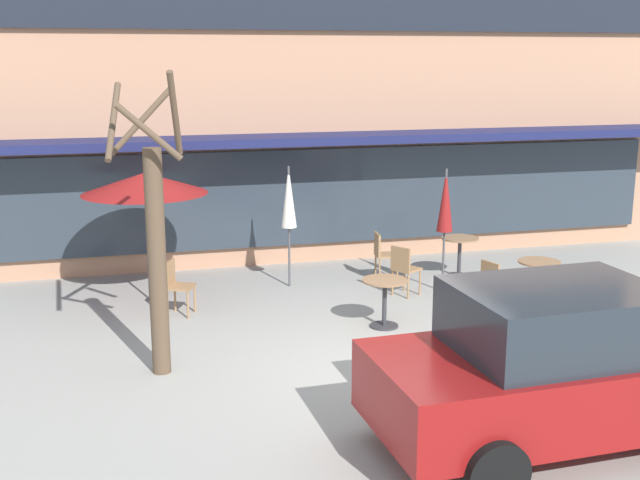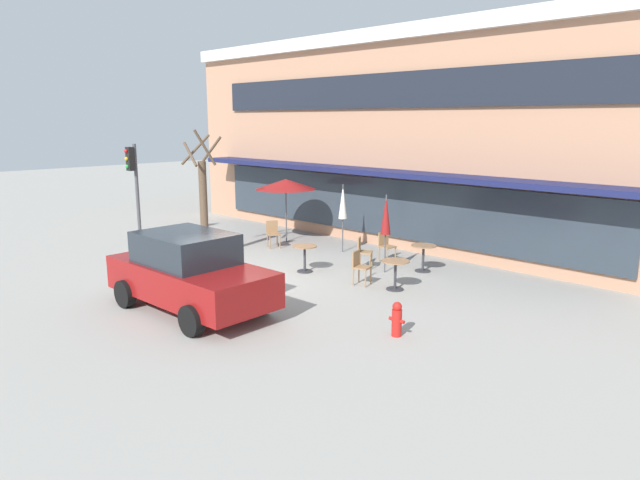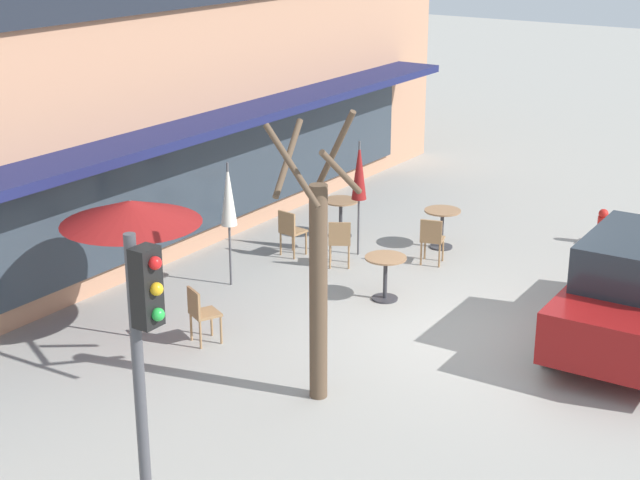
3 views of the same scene
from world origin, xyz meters
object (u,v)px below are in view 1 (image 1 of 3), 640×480
(cafe_chair_2, at_px, (494,283))
(parked_sedan, at_px, (563,366))
(cafe_table_near_wall, at_px, (460,250))
(patio_umbrella_green_folded, at_px, (145,183))
(street_tree, at_px, (155,243))
(cafe_table_streetside, at_px, (385,295))
(cafe_chair_3, at_px, (404,267))
(patio_umbrella_cream_folded, at_px, (445,201))
(cafe_chair_1, at_px, (176,283))
(cafe_table_by_tree, at_px, (538,275))
(cafe_chair_0, at_px, (383,252))
(patio_umbrella_corner_open, at_px, (289,198))

(cafe_chair_2, height_order, parked_sedan, parked_sedan)
(cafe_table_near_wall, relative_size, patio_umbrella_green_folded, 0.35)
(parked_sedan, height_order, street_tree, street_tree)
(cafe_table_streetside, height_order, parked_sedan, parked_sedan)
(cafe_chair_2, bearing_deg, cafe_chair_3, 127.85)
(cafe_table_streetside, xyz_separation_m, parked_sedan, (0.55, -4.08, 0.36))
(patio_umbrella_cream_folded, height_order, cafe_chair_1, patio_umbrella_cream_folded)
(patio_umbrella_green_folded, relative_size, cafe_chair_1, 2.47)
(cafe_table_by_tree, bearing_deg, cafe_table_near_wall, 104.83)
(patio_umbrella_cream_folded, bearing_deg, cafe_chair_0, 127.16)
(patio_umbrella_corner_open, distance_m, parked_sedan, 6.86)
(cafe_chair_1, distance_m, street_tree, 2.73)
(patio_umbrella_green_folded, xyz_separation_m, cafe_chair_2, (5.33, -2.26, -1.50))
(cafe_chair_1, relative_size, parked_sedan, 0.21)
(cafe_table_streetside, relative_size, cafe_chair_2, 0.85)
(patio_umbrella_green_folded, distance_m, cafe_chair_2, 5.98)
(cafe_chair_1, distance_m, parked_sedan, 6.60)
(cafe_chair_2, distance_m, street_tree, 5.63)
(cafe_table_streetside, distance_m, patio_umbrella_corner_open, 2.95)
(cafe_chair_2, bearing_deg, cafe_chair_1, 165.14)
(patio_umbrella_green_folded, bearing_deg, cafe_table_near_wall, -0.11)
(patio_umbrella_cream_folded, xyz_separation_m, cafe_chair_3, (-0.76, -0.07, -1.10))
(patio_umbrella_cream_folded, xyz_separation_m, cafe_chair_1, (-4.68, -0.09, -1.10))
(cafe_table_by_tree, distance_m, parked_sedan, 5.06)
(cafe_table_by_tree, height_order, parked_sedan, parked_sedan)
(cafe_table_near_wall, bearing_deg, cafe_chair_0, 173.16)
(cafe_chair_1, relative_size, street_tree, 0.23)
(patio_umbrella_cream_folded, bearing_deg, cafe_table_by_tree, -42.78)
(patio_umbrella_green_folded, distance_m, street_tree, 3.36)
(cafe_table_by_tree, relative_size, parked_sedan, 0.18)
(cafe_table_by_tree, height_order, patio_umbrella_green_folded, patio_umbrella_green_folded)
(cafe_chair_0, height_order, cafe_chair_3, same)
(parked_sedan, bearing_deg, patio_umbrella_green_folded, 121.47)
(patio_umbrella_cream_folded, distance_m, cafe_chair_0, 1.69)
(patio_umbrella_cream_folded, relative_size, street_tree, 0.56)
(cafe_table_near_wall, relative_size, patio_umbrella_cream_folded, 0.35)
(patio_umbrella_green_folded, bearing_deg, cafe_chair_3, -12.09)
(patio_umbrella_corner_open, height_order, parked_sedan, patio_umbrella_corner_open)
(cafe_table_near_wall, height_order, cafe_table_by_tree, same)
(patio_umbrella_green_folded, bearing_deg, patio_umbrella_cream_folded, -9.58)
(cafe_chair_1, bearing_deg, cafe_chair_2, -14.86)
(cafe_table_streetside, bearing_deg, cafe_chair_2, 3.86)
(patio_umbrella_corner_open, bearing_deg, cafe_table_near_wall, -3.48)
(cafe_table_near_wall, bearing_deg, patio_umbrella_corner_open, 176.52)
(patio_umbrella_corner_open, bearing_deg, cafe_table_by_tree, -29.92)
(cafe_table_streetside, bearing_deg, patio_umbrella_corner_open, 109.50)
(patio_umbrella_green_folded, relative_size, cafe_chair_2, 2.47)
(patio_umbrella_corner_open, bearing_deg, cafe_chair_3, -31.74)
(patio_umbrella_corner_open, xyz_separation_m, cafe_chair_1, (-2.13, -1.13, -1.10))
(cafe_chair_1, xyz_separation_m, parked_sedan, (3.59, -5.53, 0.35))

